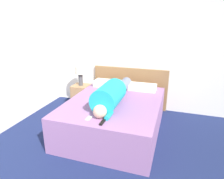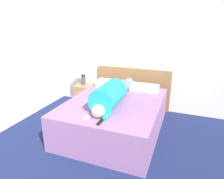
{
  "view_description": "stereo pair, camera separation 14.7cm",
  "coord_description": "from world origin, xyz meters",
  "px_view_note": "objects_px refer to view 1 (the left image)",
  "views": [
    {
      "loc": [
        0.8,
        -0.75,
        1.88
      ],
      "look_at": [
        -0.17,
        2.18,
        0.83
      ],
      "focal_mm": 32.0,
      "sensor_mm": 36.0,
      "label": 1
    },
    {
      "loc": [
        0.94,
        -0.7,
        1.88
      ],
      "look_at": [
        -0.17,
        2.18,
        0.83
      ],
      "focal_mm": 32.0,
      "sensor_mm": 36.0,
      "label": 2
    }
  ],
  "objects_px": {
    "pillow_second": "(142,87)",
    "cell_phone": "(89,118)",
    "nightstand": "(81,96)",
    "pillow_near_headboard": "(108,84)",
    "table_lamp": "(80,72)",
    "tv_remote": "(102,122)",
    "bed": "(115,116)",
    "person_lying": "(112,94)"
  },
  "relations": [
    {
      "from": "table_lamp",
      "to": "pillow_near_headboard",
      "type": "bearing_deg",
      "value": -5.77
    },
    {
      "from": "table_lamp",
      "to": "person_lying",
      "type": "relative_size",
      "value": 0.27
    },
    {
      "from": "nightstand",
      "to": "person_lying",
      "type": "distance_m",
      "value": 1.5
    },
    {
      "from": "pillow_near_headboard",
      "to": "tv_remote",
      "type": "distance_m",
      "value": 1.63
    },
    {
      "from": "person_lying",
      "to": "bed",
      "type": "bearing_deg",
      "value": 90.74
    },
    {
      "from": "nightstand",
      "to": "pillow_second",
      "type": "distance_m",
      "value": 1.46
    },
    {
      "from": "pillow_second",
      "to": "cell_phone",
      "type": "bearing_deg",
      "value": -108.4
    },
    {
      "from": "pillow_near_headboard",
      "to": "pillow_second",
      "type": "xyz_separation_m",
      "value": [
        0.73,
        0.0,
        -0.01
      ]
    },
    {
      "from": "pillow_second",
      "to": "person_lying",
      "type": "bearing_deg",
      "value": -111.95
    },
    {
      "from": "pillow_second",
      "to": "cell_phone",
      "type": "height_order",
      "value": "pillow_second"
    },
    {
      "from": "bed",
      "to": "cell_phone",
      "type": "relative_size",
      "value": 15.21
    },
    {
      "from": "table_lamp",
      "to": "cell_phone",
      "type": "xyz_separation_m",
      "value": [
        0.91,
        -1.56,
        -0.24
      ]
    },
    {
      "from": "person_lying",
      "to": "cell_phone",
      "type": "relative_size",
      "value": 12.56
    },
    {
      "from": "person_lying",
      "to": "tv_remote",
      "type": "distance_m",
      "value": 0.7
    },
    {
      "from": "table_lamp",
      "to": "pillow_near_headboard",
      "type": "relative_size",
      "value": 0.78
    },
    {
      "from": "bed",
      "to": "pillow_second",
      "type": "bearing_deg",
      "value": 63.72
    },
    {
      "from": "person_lying",
      "to": "tv_remote",
      "type": "bearing_deg",
      "value": -82.64
    },
    {
      "from": "pillow_near_headboard",
      "to": "cell_phone",
      "type": "distance_m",
      "value": 1.51
    },
    {
      "from": "table_lamp",
      "to": "person_lying",
      "type": "xyz_separation_m",
      "value": [
        1.06,
        -0.95,
        -0.08
      ]
    },
    {
      "from": "bed",
      "to": "pillow_second",
      "type": "height_order",
      "value": "pillow_second"
    },
    {
      "from": "nightstand",
      "to": "pillow_near_headboard",
      "type": "bearing_deg",
      "value": -5.77
    },
    {
      "from": "pillow_second",
      "to": "tv_remote",
      "type": "xyz_separation_m",
      "value": [
        -0.27,
        -1.56,
        -0.04
      ]
    },
    {
      "from": "table_lamp",
      "to": "pillow_second",
      "type": "height_order",
      "value": "table_lamp"
    },
    {
      "from": "table_lamp",
      "to": "pillow_near_headboard",
      "type": "height_order",
      "value": "table_lamp"
    },
    {
      "from": "pillow_near_headboard",
      "to": "tv_remote",
      "type": "bearing_deg",
      "value": -73.34
    },
    {
      "from": "table_lamp",
      "to": "pillow_second",
      "type": "relative_size",
      "value": 0.82
    },
    {
      "from": "nightstand",
      "to": "pillow_near_headboard",
      "type": "xyz_separation_m",
      "value": [
        0.68,
        -0.07,
        0.39
      ]
    },
    {
      "from": "nightstand",
      "to": "table_lamp",
      "type": "bearing_deg",
      "value": 0.0
    },
    {
      "from": "pillow_second",
      "to": "tv_remote",
      "type": "relative_size",
      "value": 3.63
    },
    {
      "from": "tv_remote",
      "to": "pillow_second",
      "type": "bearing_deg",
      "value": 80.26
    },
    {
      "from": "table_lamp",
      "to": "tv_remote",
      "type": "bearing_deg",
      "value": -54.91
    },
    {
      "from": "bed",
      "to": "pillow_near_headboard",
      "type": "relative_size",
      "value": 3.45
    },
    {
      "from": "pillow_near_headboard",
      "to": "tv_remote",
      "type": "relative_size",
      "value": 3.82
    },
    {
      "from": "person_lying",
      "to": "pillow_near_headboard",
      "type": "distance_m",
      "value": 0.97
    },
    {
      "from": "bed",
      "to": "nightstand",
      "type": "relative_size",
      "value": 3.81
    },
    {
      "from": "pillow_near_headboard",
      "to": "bed",
      "type": "bearing_deg",
      "value": -62.48
    },
    {
      "from": "nightstand",
      "to": "tv_remote",
      "type": "xyz_separation_m",
      "value": [
        1.14,
        -1.63,
        0.33
      ]
    },
    {
      "from": "bed",
      "to": "cell_phone",
      "type": "height_order",
      "value": "cell_phone"
    },
    {
      "from": "table_lamp",
      "to": "cell_phone",
      "type": "distance_m",
      "value": 1.83
    },
    {
      "from": "cell_phone",
      "to": "pillow_near_headboard",
      "type": "bearing_deg",
      "value": 99.0
    },
    {
      "from": "table_lamp",
      "to": "cell_phone",
      "type": "height_order",
      "value": "table_lamp"
    },
    {
      "from": "nightstand",
      "to": "table_lamp",
      "type": "height_order",
      "value": "table_lamp"
    }
  ]
}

